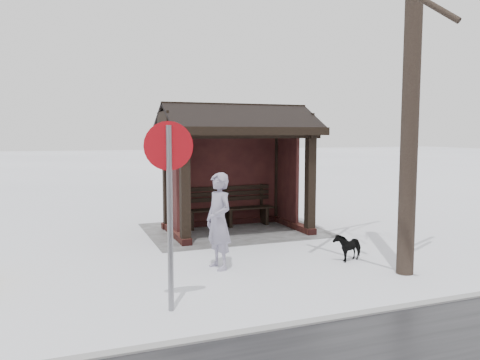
# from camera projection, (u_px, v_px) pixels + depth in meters

# --- Properties ---
(ground) EXTENTS (120.00, 120.00, 0.00)m
(ground) POSITION_uv_depth(u_px,v_px,m) (237.00, 232.00, 11.35)
(ground) COLOR white
(ground) RESTS_ON ground
(kerb) EXTENTS (120.00, 0.15, 0.06)m
(kerb) POSITION_uv_depth(u_px,v_px,m) (380.00, 312.00, 6.23)
(kerb) COLOR gray
(kerb) RESTS_ON ground
(trampled_patch) EXTENTS (4.20, 3.20, 0.02)m
(trampled_patch) POSITION_uv_depth(u_px,v_px,m) (234.00, 230.00, 11.54)
(trampled_patch) COLOR gray
(trampled_patch) RESTS_ON ground
(bus_shelter) EXTENTS (3.60, 2.40, 3.09)m
(bus_shelter) POSITION_uv_depth(u_px,v_px,m) (234.00, 142.00, 11.29)
(bus_shelter) COLOR #3D1716
(bus_shelter) RESTS_ON ground
(pedestrian) EXTENTS (0.55, 0.70, 1.70)m
(pedestrian) POSITION_uv_depth(u_px,v_px,m) (219.00, 221.00, 8.19)
(pedestrian) COLOR gray
(pedestrian) RESTS_ON ground
(dog) EXTENTS (0.67, 0.48, 0.52)m
(dog) POSITION_uv_depth(u_px,v_px,m) (348.00, 246.00, 8.80)
(dog) COLOR black
(dog) RESTS_ON ground
(road_sign) EXTENTS (0.65, 0.11, 2.54)m
(road_sign) POSITION_uv_depth(u_px,v_px,m) (169.00, 177.00, 6.13)
(road_sign) COLOR slate
(road_sign) RESTS_ON ground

